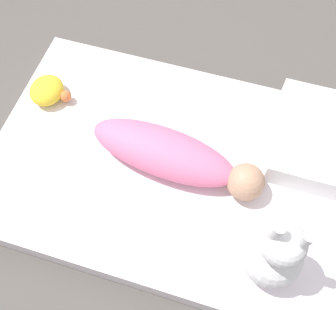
{
  "coord_description": "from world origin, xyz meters",
  "views": [
    {
      "loc": [
        0.16,
        -0.59,
        1.37
      ],
      "look_at": [
        -0.02,
        0.0,
        0.17
      ],
      "focal_mm": 42.0,
      "sensor_mm": 36.0,
      "label": 1
    }
  ],
  "objects_px": {
    "bunny_plush": "(274,253)",
    "swaddled_baby": "(174,156)",
    "pillow": "(326,141)",
    "turtle_plush": "(48,91)"
  },
  "relations": [
    {
      "from": "pillow",
      "to": "turtle_plush",
      "type": "distance_m",
      "value": 1.03
    },
    {
      "from": "swaddled_baby",
      "to": "turtle_plush",
      "type": "distance_m",
      "value": 0.56
    },
    {
      "from": "bunny_plush",
      "to": "swaddled_baby",
      "type": "bearing_deg",
      "value": 146.03
    },
    {
      "from": "pillow",
      "to": "bunny_plush",
      "type": "bearing_deg",
      "value": -104.66
    },
    {
      "from": "bunny_plush",
      "to": "turtle_plush",
      "type": "relative_size",
      "value": 2.11
    },
    {
      "from": "swaddled_baby",
      "to": "pillow",
      "type": "bearing_deg",
      "value": 29.37
    },
    {
      "from": "swaddled_baby",
      "to": "bunny_plush",
      "type": "bearing_deg",
      "value": -28.48
    },
    {
      "from": "pillow",
      "to": "bunny_plush",
      "type": "distance_m",
      "value": 0.49
    },
    {
      "from": "bunny_plush",
      "to": "pillow",
      "type": "bearing_deg",
      "value": 75.34
    },
    {
      "from": "turtle_plush",
      "to": "bunny_plush",
      "type": "bearing_deg",
      "value": -23.14
    }
  ]
}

